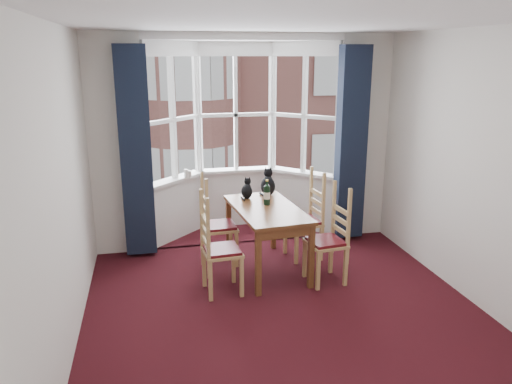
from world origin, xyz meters
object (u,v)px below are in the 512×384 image
object	(u,v)px
cat_right	(268,184)
wine_bottle	(267,194)
candle_tall	(186,174)
chair_left_far	(212,228)
chair_right_near	(333,242)
cat_left	(247,190)
dining_table	(267,216)
chair_left_near	(214,252)
chair_right_far	(310,221)
candle_short	(190,174)

from	to	relation	value
cat_right	wine_bottle	world-z (taller)	cat_right
candle_tall	chair_left_far	bearing A→B (deg)	-77.37
chair_right_near	cat_left	xyz separation A→B (m)	(-0.82, 0.89, 0.41)
cat_left	wine_bottle	bearing A→B (deg)	-60.61
cat_left	chair_left_far	bearing A→B (deg)	-164.52
cat_left	candle_tall	world-z (taller)	cat_left
dining_table	candle_tall	world-z (taller)	candle_tall
chair_left_near	wine_bottle	bearing A→B (deg)	39.26
cat_left	candle_tall	bearing A→B (deg)	127.91
dining_table	candle_tall	size ratio (longest dim) A/B	11.58
cat_right	chair_left_far	bearing A→B (deg)	-162.68
chair_right_far	chair_left_far	bearing A→B (deg)	178.64
wine_bottle	cat_left	bearing A→B (deg)	119.39
chair_left_near	chair_right_near	distance (m)	1.37
dining_table	chair_right_far	bearing A→B (deg)	24.16
candle_tall	candle_short	world-z (taller)	candle_tall
candle_tall	candle_short	distance (m)	0.06
cat_right	candle_tall	xyz separation A→B (m)	(-0.98, 0.77, 0.01)
chair_right_far	cat_left	distance (m)	0.90
chair_left_near	chair_right_near	bearing A→B (deg)	0.98
chair_left_near	dining_table	bearing A→B (deg)	34.16
chair_left_far	cat_left	distance (m)	0.63
chair_left_far	wine_bottle	xyz separation A→B (m)	(0.64, -0.19, 0.45)
candle_short	candle_tall	bearing A→B (deg)	-148.57
dining_table	cat_right	bearing A→B (deg)	75.22
chair_left_near	cat_left	world-z (taller)	cat_left
cat_left	candle_short	bearing A→B (deg)	124.96
chair_left_far	candle_tall	distance (m)	1.13
cat_left	candle_short	size ratio (longest dim) A/B	2.89
cat_right	wine_bottle	size ratio (longest dim) A/B	1.15
chair_right_near	wine_bottle	world-z (taller)	wine_bottle
dining_table	cat_left	bearing A→B (deg)	108.99
chair_left_far	candle_short	world-z (taller)	candle_short
chair_left_far	candle_short	bearing A→B (deg)	99.66
candle_tall	dining_table	bearing A→B (deg)	-57.65
chair_left_far	chair_right_near	xyz separation A→B (m)	(1.28, -0.77, 0.00)
cat_left	cat_right	distance (m)	0.32
cat_left	wine_bottle	xyz separation A→B (m)	(0.18, -0.32, 0.03)
chair_right_near	candle_short	distance (m)	2.36
wine_bottle	chair_left_far	bearing A→B (deg)	163.12
chair_right_far	candle_short	world-z (taller)	candle_short
chair_left_near	candle_tall	bearing A→B (deg)	94.33
chair_right_far	candle_tall	distance (m)	1.86
cat_left	dining_table	bearing A→B (deg)	-71.01
chair_left_near	candle_tall	xyz separation A→B (m)	(-0.14, 1.80, 0.46)
chair_right_far	candle_short	xyz separation A→B (m)	(-1.42, 1.07, 0.44)
dining_table	chair_left_far	size ratio (longest dim) A/B	1.52
chair_left_near	candle_short	distance (m)	1.88
chair_left_far	candle_short	distance (m)	1.14
dining_table	wine_bottle	size ratio (longest dim) A/B	4.56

